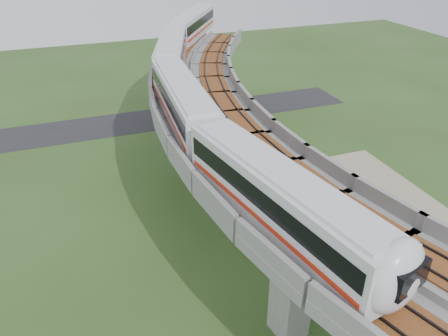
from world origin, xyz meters
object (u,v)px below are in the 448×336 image
(car_white, at_px, (425,259))
(car_red, at_px, (420,255))
(car_dark, at_px, (369,212))
(metro_train, at_px, (199,74))

(car_white, height_order, car_red, car_red)
(car_red, relative_size, car_dark, 0.94)
(metro_train, relative_size, car_red, 16.89)
(metro_train, height_order, car_dark, metro_train)
(metro_train, distance_m, car_red, 25.55)
(car_white, distance_m, car_red, 0.58)
(metro_train, bearing_deg, car_white, -54.54)
(car_white, bearing_deg, car_red, 71.98)
(metro_train, distance_m, car_dark, 21.18)
(car_white, xyz_separation_m, car_red, (0.00, 0.58, 0.02))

